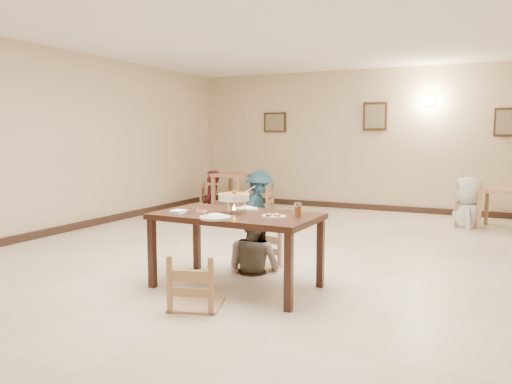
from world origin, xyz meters
The scene contains 29 objects.
floor centered at (0.00, 0.00, 0.00)m, with size 10.00×10.00×0.00m, color beige.
ceiling centered at (0.00, 0.00, 3.00)m, with size 10.00×10.00×0.00m, color white.
wall_back centered at (0.00, 5.00, 1.50)m, with size 10.00×10.00×0.00m, color beige.
wall_left centered at (-4.00, 0.00, 1.50)m, with size 10.00×10.00×0.00m, color beige.
baseboard_back centered at (0.00, 4.97, 0.06)m, with size 8.00×0.06×0.12m, color black.
baseboard_left centered at (-3.97, 0.00, 0.06)m, with size 0.06×10.00×0.12m, color black.
picture_a centered at (-2.20, 4.96, 1.90)m, with size 0.55×0.04×0.45m.
picture_b centered at (0.10, 4.96, 2.00)m, with size 0.50×0.04×0.60m.
picture_c centered at (2.60, 4.96, 1.85)m, with size 0.45×0.04×0.55m.
wall_sconce centered at (1.20, 4.96, 2.30)m, with size 0.16×0.05×0.22m, color #FFD88C.
main_table centered at (0.02, -1.15, 0.71)m, with size 1.72×1.01×0.79m.
chair_far centered at (-0.10, -0.38, 0.46)m, with size 0.43×0.43×0.91m.
chair_near centered at (-0.05, -1.84, 0.49)m, with size 0.46×0.46×0.98m.
main_diner centered at (-0.11, -0.47, 0.77)m, with size 0.75×0.58×1.54m, color gray.
curry_warmer centered at (-0.01, -1.15, 0.96)m, with size 0.36×0.32×0.29m.
rice_plate_far centered at (0.00, -0.87, 0.81)m, with size 0.26×0.26×0.06m.
rice_plate_near centered at (-0.01, -1.53, 0.81)m, with size 0.31×0.31×0.07m.
fried_plate centered at (0.48, -1.23, 0.81)m, with size 0.25×0.25×0.05m.
chili_dish centered at (-0.36, -1.23, 0.80)m, with size 0.11×0.11×0.02m.
napkin_cutlery centered at (-0.54, -1.40, 0.81)m, with size 0.16×0.26×0.03m.
drink_glass centered at (0.68, -1.10, 0.86)m, with size 0.07×0.07×0.14m.
bg_table_left centered at (-2.67, 3.83, 0.64)m, with size 0.85×0.85×0.77m.
bg_table_right centered at (2.57, 3.79, 0.56)m, with size 0.81×0.81×0.70m.
bg_chair_ll centered at (-3.29, 3.90, 0.50)m, with size 0.47×0.47×1.00m.
bg_chair_lr centered at (-2.05, 3.80, 0.54)m, with size 0.51×0.51×1.08m.
bg_chair_rl centered at (2.04, 3.74, 0.44)m, with size 0.42×0.42×0.89m.
bg_diner_a centered at (-3.29, 3.90, 0.82)m, with size 0.60×0.39×1.65m, color #4F1820.
bg_diner_b centered at (-2.05, 3.80, 0.86)m, with size 1.11×0.64×1.71m, color teal.
bg_diner_c centered at (2.04, 3.74, 0.88)m, with size 0.86×0.56×1.76m, color silver.
Camera 1 is at (2.43, -5.71, 1.61)m, focal length 35.00 mm.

